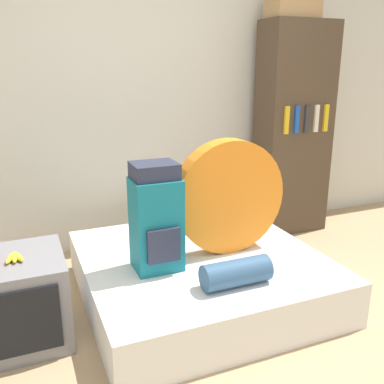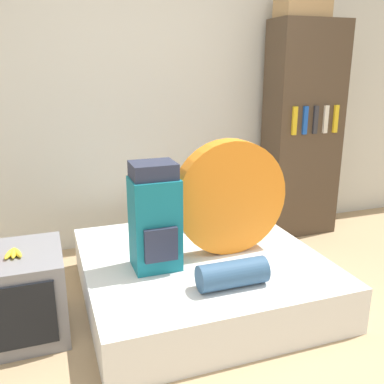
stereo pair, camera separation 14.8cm
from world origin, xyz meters
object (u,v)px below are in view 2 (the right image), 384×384
at_px(tent_bag, 230,197).
at_px(bookshelf, 302,131).
at_px(cardboard_box, 303,5).
at_px(backpack, 155,218).
at_px(television, 11,295).
at_px(sleeping_roll, 233,274).

relative_size(tent_bag, bookshelf, 0.41).
bearing_deg(cardboard_box, backpack, -149.49).
bearing_deg(television, sleeping_roll, -18.27).
height_order(backpack, cardboard_box, cardboard_box).
height_order(tent_bag, bookshelf, bookshelf).
bearing_deg(television, tent_bag, 2.64).
xyz_separation_m(tent_bag, sleeping_roll, (-0.18, -0.47, -0.31)).
distance_m(backpack, bookshelf, 1.89).
height_order(television, cardboard_box, cardboard_box).
relative_size(backpack, tent_bag, 0.87).
relative_size(backpack, television, 1.12).
bearing_deg(sleeping_roll, cardboard_box, 47.59).
xyz_separation_m(backpack, television, (-0.87, 0.01, -0.37)).
bearing_deg(cardboard_box, television, -159.47).
bearing_deg(backpack, bookshelf, 29.15).
distance_m(backpack, sleeping_roll, 0.58).
xyz_separation_m(bookshelf, cardboard_box, (-0.08, 0.00, 1.05)).
bearing_deg(backpack, sleeping_roll, -48.27).
bearing_deg(bookshelf, cardboard_box, 177.72).
xyz_separation_m(backpack, cardboard_box, (1.54, 0.91, 1.38)).
bearing_deg(tent_bag, sleeping_roll, -111.41).
height_order(bookshelf, cardboard_box, cardboard_box).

